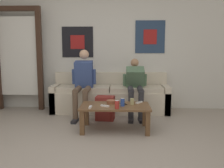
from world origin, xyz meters
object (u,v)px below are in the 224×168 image
Objects in this scene: coffee_table at (115,110)px; game_controller_near_right at (105,106)px; game_controller_near_left at (139,102)px; game_controller_far_center at (90,107)px; backpack at (105,109)px; ceramic_bowl at (111,102)px; cell_phone at (123,104)px; drink_can_red at (117,105)px; pillar_candle at (132,102)px; drink_can_blue at (123,102)px; couch at (110,97)px; person_seated_adult at (83,80)px; person_seated_teen at (135,85)px.

coffee_table is 0.20m from game_controller_near_right.
game_controller_near_left and game_controller_far_center have the same top height.
ceramic_bowl is (0.13, -0.44, 0.23)m from backpack.
ceramic_bowl is (-0.07, 0.13, 0.10)m from coffee_table.
cell_phone is (0.32, -0.47, 0.20)m from backpack.
game_controller_far_center is (-0.37, -0.18, 0.08)m from coffee_table.
backpack is 2.87× the size of cell_phone.
drink_can_red is 0.34m from cell_phone.
game_controller_far_center is at bearing -150.99° from cell_phone.
pillar_candle reaches higher than cell_phone.
drink_can_blue is 0.18m from drink_can_red.
backpack is 3.04× the size of game_controller_near_right.
couch is at bearing 101.12° from drink_can_blue.
coffee_table is 0.18m from drink_can_blue.
game_controller_near_right is at bearing -148.41° from coffee_table.
pillar_candle is at bearing 20.84° from game_controller_far_center.
drink_can_blue is at bearing 8.40° from game_controller_near_right.
pillar_candle is at bearing 37.99° from drink_can_blue.
drink_can_blue reaches higher than backpack.
backpack is 0.60m from cell_phone.
game_controller_far_center is at bearing -155.35° from game_controller_near_left.
ceramic_bowl reaches higher than game_controller_near_left.
ceramic_bowl is at bearing -86.62° from couch.
person_seated_adult is 10.26× the size of drink_can_red.
backpack reaches higher than game_controller_near_right.
couch is 1.41m from game_controller_far_center.
game_controller_far_center is at bearing -99.85° from couch.
game_controller_near_left is (0.03, -0.71, -0.19)m from person_seated_teen.
person_seated_teen is 7.23× the size of cell_phone.
cell_phone is at bearing 73.37° from drink_can_red.
person_seated_adult is 8.73× the size of game_controller_far_center.
cell_phone is (0.26, -1.11, 0.12)m from couch.
cell_phone is (-0.14, 0.03, -0.04)m from pillar_candle.
backpack is 0.51m from ceramic_bowl.
pillar_candle reaches higher than game_controller_far_center.
game_controller_near_right is at bearing -145.76° from cell_phone.
couch reaches higher than pillar_candle.
game_controller_far_center is (-0.73, -1.06, -0.19)m from person_seated_teen.
person_seated_adult is 1.08m from game_controller_near_right.
pillar_candle is at bearing -10.92° from ceramic_bowl.
drink_can_red reaches higher than pillar_candle.
backpack is (-0.20, 0.57, -0.13)m from coffee_table.
person_seated_teen is at bearing 61.99° from game_controller_near_right.
game_controller_far_center is (-0.76, -0.35, 0.00)m from game_controller_near_left.
backpack is 2.97× the size of game_controller_far_center.
backpack reaches higher than cell_phone.
drink_can_blue is at bearing 63.20° from drink_can_red.
couch reaches higher than game_controller_far_center.
pillar_candle is at bearing -40.35° from person_seated_adult.
person_seated_teen reaches higher than cell_phone.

